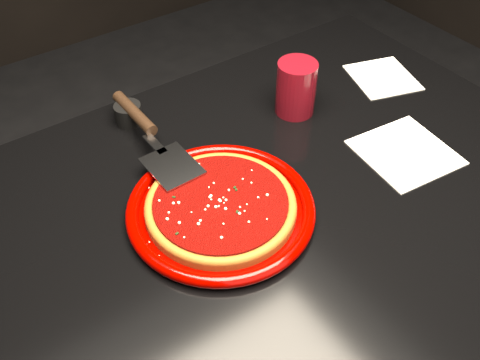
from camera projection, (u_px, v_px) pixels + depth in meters
name	position (u px, v px, depth m)	size (l,w,h in m)	color
table	(252.00, 320.00, 1.17)	(1.20, 0.80, 0.75)	black
plate	(221.00, 209.00, 0.88)	(0.31, 0.31, 0.02)	#770200
pizza_crust	(221.00, 207.00, 0.88)	(0.25, 0.25, 0.01)	brown
pizza_crust_rim	(221.00, 205.00, 0.87)	(0.25, 0.25, 0.02)	brown
pizza_sauce	(221.00, 203.00, 0.87)	(0.22, 0.22, 0.01)	#740805
parmesan_dusting	(221.00, 200.00, 0.87)	(0.21, 0.21, 0.01)	beige
basil_flecks	(221.00, 200.00, 0.87)	(0.20, 0.20, 0.00)	black
pizza_server	(153.00, 135.00, 0.97)	(0.09, 0.34, 0.03)	#ACAEB3
cup	(296.00, 88.00, 1.05)	(0.08, 0.08, 0.11)	maroon
napkin_a	(405.00, 152.00, 1.00)	(0.16, 0.16, 0.00)	white
napkin_b	(383.00, 77.00, 1.17)	(0.13, 0.14, 0.00)	white
ramekin	(128.00, 114.00, 1.05)	(0.05, 0.05, 0.04)	black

